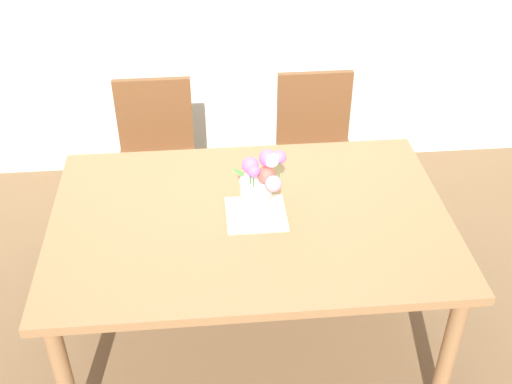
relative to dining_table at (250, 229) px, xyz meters
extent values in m
plane|color=brown|center=(0.00, 0.00, -0.65)|extent=(12.00, 12.00, 0.00)
cube|color=#9E7047|center=(0.00, 0.00, 0.05)|extent=(1.71, 1.14, 0.04)
cylinder|color=#9E7047|center=(-0.77, -0.49, -0.31)|extent=(0.07, 0.07, 0.68)
cylinder|color=#9E7047|center=(0.77, -0.49, -0.31)|extent=(0.07, 0.07, 0.68)
cylinder|color=#9E7047|center=(-0.77, 0.49, -0.31)|extent=(0.07, 0.07, 0.68)
cylinder|color=#9E7047|center=(0.77, 0.49, -0.31)|extent=(0.07, 0.07, 0.68)
cube|color=brown|center=(-0.45, 0.83, -0.19)|extent=(0.42, 0.42, 0.04)
cylinder|color=brown|center=(-0.27, 0.65, -0.43)|extent=(0.04, 0.04, 0.44)
cylinder|color=brown|center=(-0.63, 0.65, -0.43)|extent=(0.04, 0.04, 0.44)
cylinder|color=brown|center=(-0.27, 1.01, -0.43)|extent=(0.04, 0.04, 0.44)
cylinder|color=brown|center=(-0.63, 1.01, -0.43)|extent=(0.04, 0.04, 0.44)
cube|color=brown|center=(-0.45, 1.02, 0.04)|extent=(0.42, 0.04, 0.42)
cube|color=brown|center=(0.45, 0.83, -0.19)|extent=(0.42, 0.42, 0.04)
cylinder|color=brown|center=(0.63, 0.65, -0.43)|extent=(0.04, 0.04, 0.44)
cylinder|color=brown|center=(0.27, 0.65, -0.43)|extent=(0.04, 0.04, 0.44)
cylinder|color=brown|center=(0.63, 1.01, -0.43)|extent=(0.04, 0.04, 0.44)
cylinder|color=brown|center=(0.27, 1.01, -0.43)|extent=(0.04, 0.04, 0.44)
cube|color=brown|center=(0.45, 1.02, 0.04)|extent=(0.42, 0.04, 0.42)
cube|color=beige|center=(0.03, 0.01, 0.08)|extent=(0.26, 0.26, 0.01)
cylinder|color=silver|center=(0.03, 0.01, 0.17)|extent=(0.14, 0.14, 0.17)
sphere|color=#B266C6|center=(0.07, 0.02, 0.35)|extent=(0.07, 0.07, 0.07)
cylinder|color=#478438|center=(0.07, 0.02, 0.30)|extent=(0.01, 0.01, 0.11)
sphere|color=#B266C6|center=(0.00, -0.01, 0.34)|extent=(0.07, 0.07, 0.07)
cylinder|color=#478438|center=(0.00, -0.01, 0.29)|extent=(0.01, 0.01, 0.10)
sphere|color=#E55B4C|center=(0.07, 0.00, 0.28)|extent=(0.07, 0.07, 0.07)
cylinder|color=#478438|center=(0.07, 0.00, 0.26)|extent=(0.01, 0.01, 0.04)
sphere|color=#B266C6|center=(0.13, 0.04, 0.34)|extent=(0.06, 0.06, 0.06)
cylinder|color=#478438|center=(0.13, 0.04, 0.29)|extent=(0.01, 0.01, 0.10)
sphere|color=#EA9EBC|center=(0.09, -0.07, 0.29)|extent=(0.07, 0.07, 0.07)
cylinder|color=#478438|center=(0.09, -0.07, 0.26)|extent=(0.01, 0.01, 0.04)
sphere|color=#B266C6|center=(0.01, -0.03, 0.33)|extent=(0.05, 0.05, 0.05)
cylinder|color=#478438|center=(0.01, -0.03, 0.29)|extent=(0.01, 0.01, 0.09)
sphere|color=white|center=(0.09, 0.01, 0.35)|extent=(0.06, 0.06, 0.06)
cylinder|color=#478438|center=(0.09, 0.01, 0.30)|extent=(0.01, 0.01, 0.11)
ellipsoid|color=#478438|center=(-0.04, 0.07, 0.26)|extent=(0.07, 0.06, 0.02)
ellipsoid|color=#478438|center=(0.08, -0.01, 0.27)|extent=(0.07, 0.05, 0.03)
camera|label=1|loc=(-0.17, -2.14, 1.74)|focal=44.53mm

